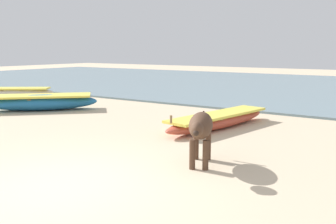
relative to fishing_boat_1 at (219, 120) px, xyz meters
The scene contains 6 objects.
ground 5.66m from the fishing_boat_1, 91.21° to the right, with size 80.00×80.00×0.00m, color beige.
sea_water 12.98m from the fishing_boat_1, 90.53° to the left, with size 60.00×20.00×0.08m, color slate.
fishing_boat_1 is the anchor object (origin of this frame).
fishing_boat_4 6.90m from the fishing_boat_1, behind, with size 3.76×3.68×0.77m.
fishing_boat_5 11.27m from the fishing_boat_1, behind, with size 3.68×2.96×0.63m.
cow_adult_dark 3.64m from the fishing_boat_1, 69.83° to the right, with size 0.90×1.52×1.02m.
Camera 1 is at (4.69, -3.90, 2.23)m, focal length 39.94 mm.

